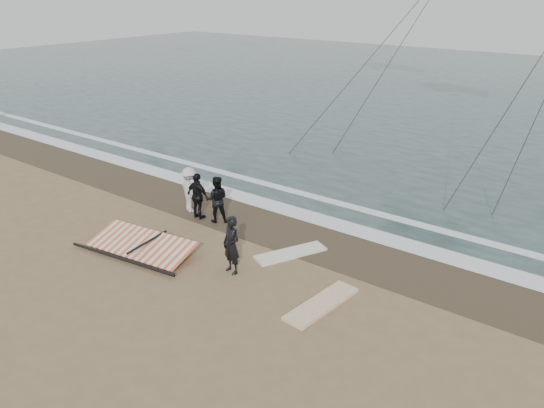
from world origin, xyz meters
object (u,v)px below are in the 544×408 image
Objects in this scene: board_white at (322,304)px; sail_rig at (144,245)px; board_cream at (291,253)px; man_main at (231,245)px.

sail_rig reaches higher than board_white.
man_main is at bearing -85.60° from board_cream.
board_white is 0.60× the size of sail_rig.
sail_rig is (-3.83, -2.51, 0.15)m from board_cream.
board_cream is 4.58m from sail_rig.
man_main is 3.09m from board_white.
sail_rig is at bearing -120.83° from board_cream.
man_main is 2.18m from board_cream.
board_white is (2.98, 0.09, -0.82)m from man_main.
board_white is at bearing -12.69° from board_cream.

